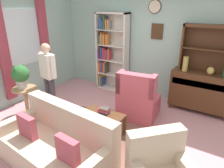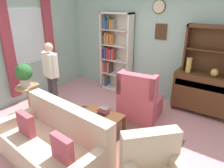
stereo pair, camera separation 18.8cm
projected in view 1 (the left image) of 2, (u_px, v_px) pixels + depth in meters
ground_plane at (102, 132)px, 4.05m from camera, size 5.40×4.60×0.02m
wall_back at (149, 42)px, 5.21m from camera, size 5.00×0.09×2.80m
wall_left at (12, 46)px, 4.80m from camera, size 0.16×4.20×2.80m
area_rug at (102, 143)px, 3.71m from camera, size 2.46×1.86×0.01m
bookshelf at (110, 51)px, 5.69m from camera, size 0.90×0.30×2.10m
sideboard at (201, 90)px, 4.64m from camera, size 1.30×0.45×0.92m
sideboard_hutch at (210, 42)px, 4.34m from camera, size 1.10×0.26×1.00m
vase_tall at (185, 64)px, 4.56m from camera, size 0.11×0.11×0.32m
vase_round at (211, 71)px, 4.34m from camera, size 0.15×0.15×0.17m
couch_floral at (57, 148)px, 3.13m from camera, size 1.87×1.01×0.90m
wingback_chair at (138, 101)px, 4.43m from camera, size 0.87×0.89×1.05m
plant_stand at (26, 98)px, 4.57m from camera, size 0.52×0.52×0.62m
potted_plant_large at (20, 75)px, 4.39m from camera, size 0.36×0.36×0.50m
potted_plant_small at (44, 99)px, 4.98m from camera, size 0.23×0.23×0.32m
person_reading at (48, 74)px, 4.47m from camera, size 0.53×0.26×1.56m
coffee_table at (101, 118)px, 3.84m from camera, size 0.80×0.50×0.42m
book_stack at (104, 111)px, 3.85m from camera, size 0.21×0.14×0.11m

